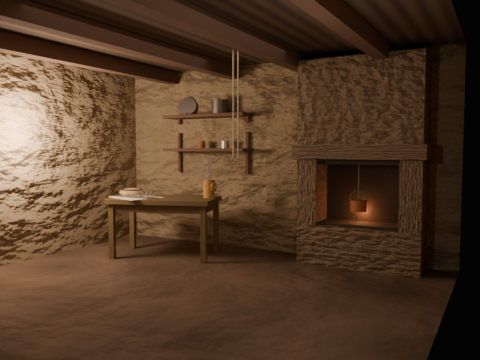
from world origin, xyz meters
The scene contains 24 objects.
floor centered at (0.00, 0.00, 0.00)m, with size 4.50×4.50×0.00m, color black.
back_wall centered at (0.00, 2.00, 1.20)m, with size 4.50×0.04×2.40m, color brown.
left_wall centered at (-2.25, 0.00, 1.20)m, with size 0.04×4.00×2.40m, color brown.
right_wall centered at (2.25, 0.00, 1.20)m, with size 0.04×4.00×2.40m, color brown.
ceiling centered at (0.00, 0.00, 2.40)m, with size 4.50×4.00×0.04m, color black.
beam_far_left centered at (-1.50, 0.00, 2.31)m, with size 0.14×3.95×0.16m, color black.
beam_mid_left centered at (-0.50, 0.00, 2.31)m, with size 0.14×3.95×0.16m, color black.
beam_mid_right centered at (0.50, 0.00, 2.31)m, with size 0.14×3.95×0.16m, color black.
beam_far_right centered at (1.50, 0.00, 2.31)m, with size 0.14×3.95×0.16m, color black.
shelf_lower centered at (-0.85, 1.84, 1.30)m, with size 1.25×0.30×0.04m, color black.
shelf_upper centered at (-0.85, 1.84, 1.75)m, with size 1.25×0.30×0.04m, color black.
hearth centered at (1.25, 1.77, 1.23)m, with size 1.43×0.51×2.30m.
work_table centered at (-0.98, 1.10, 0.39)m, with size 1.42×1.08×0.72m.
linen_cloth centered at (-1.27, 0.91, 0.72)m, with size 0.56×0.45×0.01m, color white.
pewter_cutlery_row centered at (-1.27, 0.89, 0.73)m, with size 0.47×0.18×0.01m, color gray, non-canonical shape.
drinking_glasses centered at (-1.25, 1.02, 0.76)m, with size 0.18×0.05×0.07m, color white, non-canonical shape.
stoneware_jug centered at (-0.50, 1.35, 0.93)m, with size 0.18×0.18×0.50m.
wooden_bowl centered at (-1.52, 1.11, 0.76)m, with size 0.32×0.32×0.11m, color #A17346.
iron_stockpot centered at (-0.65, 1.84, 1.85)m, with size 0.22×0.22×0.16m, color #282624.
tin_pan centered at (-1.24, 1.94, 1.90)m, with size 0.26×0.26×0.04m, color #A09F9A.
small_kettle centered at (-0.57, 1.84, 1.37)m, with size 0.14×0.11×0.15m, color #A09F9A, non-canonical shape.
rusty_tin centered at (-0.94, 1.84, 1.37)m, with size 0.10×0.10×0.10m, color #612B13.
red_pot centered at (1.24, 1.72, 0.69)m, with size 0.22×0.22×0.54m.
hanging_ropes centered at (0.05, 1.05, 1.80)m, with size 0.08×0.08×1.20m, color beige, non-canonical shape.
Camera 1 is at (2.63, -3.41, 1.30)m, focal length 35.00 mm.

